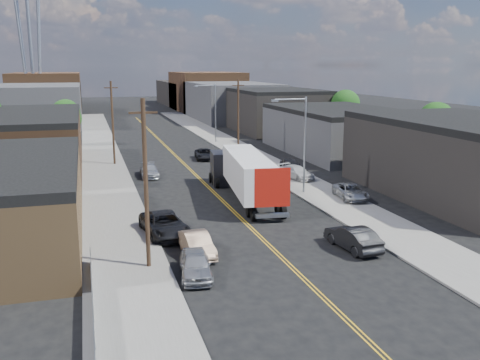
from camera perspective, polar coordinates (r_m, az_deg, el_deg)
ground at (r=81.85m, az=-8.06°, el=3.74°), size 260.00×260.00×0.00m
centerline at (r=67.22m, az=-6.22°, el=1.98°), size 0.32×120.00×0.01m
sidewalk_left at (r=66.27m, az=-14.34°, el=1.58°), size 5.00×140.00×0.15m
sidewalk_right at (r=69.44m, az=1.52°, el=2.43°), size 5.00×140.00×0.15m
warehouse_brown at (r=65.10m, az=-21.95°, el=3.77°), size 12.00×26.00×6.60m
industrial_right_a at (r=52.86m, az=23.19°, el=2.19°), size 14.00×22.00×7.10m
industrial_right_b at (r=74.63m, az=10.52°, el=5.22°), size 14.00×24.00×6.10m
industrial_right_c at (r=98.37m, az=3.72°, el=7.46°), size 14.00×22.00×7.60m
skyline_left_a at (r=115.79m, az=-20.61°, el=7.52°), size 16.00×30.00×8.00m
skyline_right_a at (r=119.64m, az=-0.97°, el=8.41°), size 16.00×30.00×8.00m
skyline_left_b at (r=140.63m, az=-19.92°, el=8.66°), size 16.00×26.00×10.00m
skyline_right_b at (r=143.82m, az=-3.62°, el=9.41°), size 16.00×26.00×10.00m
skyline_left_c at (r=160.65m, az=-19.47°, el=8.50°), size 16.00×40.00×7.00m
skyline_right_c at (r=163.45m, az=-5.17°, el=9.19°), size 16.00×40.00×7.00m
streetlight_near at (r=49.43m, az=6.51°, el=4.56°), size 3.39×0.25×9.00m
streetlight_far at (r=82.66m, az=-2.91°, el=7.65°), size 3.39×0.25×9.00m
utility_pole_left_near at (r=31.08m, az=-10.01°, el=-0.39°), size 1.60×0.26×10.00m
utility_pole_left_far at (r=65.61m, az=-13.43°, el=6.00°), size 1.60×0.26×10.00m
utility_pole_right at (r=71.25m, az=-0.19°, el=6.79°), size 1.60×0.26×10.00m
chainlink_fence at (r=26.18m, az=-15.40°, el=-13.47°), size 0.05×16.00×1.22m
tree_left_far at (r=82.56m, az=-18.04°, el=6.53°), size 4.35×4.20×6.97m
tree_right_near at (r=70.14m, az=20.20°, el=5.74°), size 4.60×4.48×7.44m
tree_right_far at (r=90.49m, az=11.20°, el=7.73°), size 4.85×4.76×7.91m
semi_truck at (r=47.84m, az=0.26°, el=0.85°), size 4.31×16.48×4.24m
car_left_a at (r=30.72m, az=-4.77°, el=-8.98°), size 2.27×4.51×1.47m
car_left_b at (r=34.06m, az=-4.61°, el=-6.85°), size 1.74×4.45×1.44m
car_left_c at (r=38.15m, az=-8.08°, el=-4.71°), size 3.28×6.02×1.60m
car_left_d at (r=58.39m, az=-9.65°, el=0.99°), size 2.06×4.65×1.32m
car_right_oncoming at (r=35.78m, az=11.95°, el=-6.04°), size 2.10×4.87×1.56m
car_right_lot_a at (r=48.49m, az=11.73°, el=-1.20°), size 2.79×4.97×1.31m
car_right_lot_b at (r=56.18m, az=6.02°, el=0.82°), size 3.16×5.01×1.35m
car_right_lot_c at (r=59.33m, az=5.43°, el=1.55°), size 2.53×4.84×1.57m
car_ahead_truck at (r=68.44m, az=-3.82°, el=2.77°), size 2.76×5.04×1.34m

